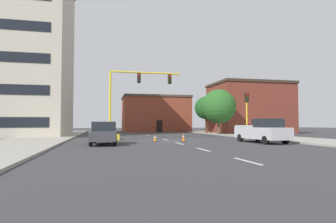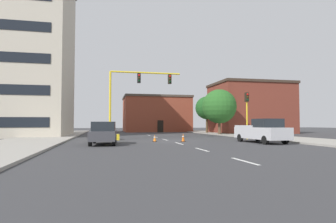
# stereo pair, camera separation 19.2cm
# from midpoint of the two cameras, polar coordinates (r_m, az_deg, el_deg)

# --- Properties ---
(ground_plane) EXTENTS (160.00, 160.00, 0.00)m
(ground_plane) POSITION_cam_midpoint_polar(r_m,az_deg,el_deg) (25.83, 0.40, -5.99)
(ground_plane) COLOR #38383A
(sidewalk_left) EXTENTS (6.00, 56.00, 0.14)m
(sidewalk_left) POSITION_cam_midpoint_polar(r_m,az_deg,el_deg) (33.73, -23.58, -4.84)
(sidewalk_left) COLOR #9E998E
(sidewalk_left) RESTS_ON ground_plane
(sidewalk_right) EXTENTS (6.00, 56.00, 0.14)m
(sidewalk_right) POSITION_cam_midpoint_polar(r_m,az_deg,el_deg) (37.72, 15.84, -4.67)
(sidewalk_right) COLOR #9E998E
(sidewalk_right) RESTS_ON ground_plane
(lane_stripe_seg_0) EXTENTS (0.16, 2.40, 0.01)m
(lane_stripe_seg_0) POSITION_cam_midpoint_polar(r_m,az_deg,el_deg) (12.66, 15.19, -9.59)
(lane_stripe_seg_0) COLOR silver
(lane_stripe_seg_0) RESTS_ON ground_plane
(lane_stripe_seg_1) EXTENTS (0.16, 2.40, 0.01)m
(lane_stripe_seg_1) POSITION_cam_midpoint_polar(r_m,az_deg,el_deg) (17.68, 6.73, -7.60)
(lane_stripe_seg_1) COLOR silver
(lane_stripe_seg_1) RESTS_ON ground_plane
(lane_stripe_seg_2) EXTENTS (0.16, 2.40, 0.01)m
(lane_stripe_seg_2) POSITION_cam_midpoint_polar(r_m,az_deg,el_deg) (22.92, 2.11, -6.43)
(lane_stripe_seg_2) COLOR silver
(lane_stripe_seg_2) RESTS_ON ground_plane
(lane_stripe_seg_3) EXTENTS (0.16, 2.40, 0.01)m
(lane_stripe_seg_3) POSITION_cam_midpoint_polar(r_m,az_deg,el_deg) (28.26, -0.76, -5.68)
(lane_stripe_seg_3) COLOR silver
(lane_stripe_seg_3) RESTS_ON ground_plane
(lane_stripe_seg_4) EXTENTS (0.16, 2.40, 0.01)m
(lane_stripe_seg_4) POSITION_cam_midpoint_polar(r_m,az_deg,el_deg) (33.66, -2.72, -5.16)
(lane_stripe_seg_4) COLOR silver
(lane_stripe_seg_4) RESTS_ON ground_plane
(lane_stripe_seg_5) EXTENTS (0.16, 2.40, 0.01)m
(lane_stripe_seg_5) POSITION_cam_midpoint_polar(r_m,az_deg,el_deg) (39.08, -4.13, -4.78)
(lane_stripe_seg_5) COLOR silver
(lane_stripe_seg_5) RESTS_ON ground_plane
(building_tall_left) EXTENTS (13.36, 13.22, 21.17)m
(building_tall_left) POSITION_cam_midpoint_polar(r_m,az_deg,el_deg) (41.73, -28.46, 10.30)
(building_tall_left) COLOR beige
(building_tall_left) RESTS_ON ground_plane
(building_brick_center) EXTENTS (12.94, 10.01, 7.03)m
(building_brick_center) POSITION_cam_midpoint_polar(r_m,az_deg,el_deg) (57.22, -2.74, -0.51)
(building_brick_center) COLOR brown
(building_brick_center) RESTS_ON ground_plane
(building_row_right) EXTENTS (12.26, 9.10, 8.32)m
(building_row_right) POSITION_cam_midpoint_polar(r_m,az_deg,el_deg) (49.15, 15.95, 0.65)
(building_row_right) COLOR brown
(building_row_right) RESTS_ON ground_plane
(traffic_signal_gantry) EXTENTS (7.96, 1.20, 6.83)m
(traffic_signal_gantry) POSITION_cam_midpoint_polar(r_m,az_deg,el_deg) (28.38, -9.82, -1.24)
(traffic_signal_gantry) COLOR yellow
(traffic_signal_gantry) RESTS_ON ground_plane
(traffic_light_pole_right) EXTENTS (0.32, 0.47, 4.80)m
(traffic_light_pole_right) POSITION_cam_midpoint_polar(r_m,az_deg,el_deg) (30.40, 15.37, 1.28)
(traffic_light_pole_right) COLOR yellow
(traffic_light_pole_right) RESTS_ON ground_plane
(tree_right_mid) EXTENTS (4.71, 4.71, 6.33)m
(tree_right_mid) POSITION_cam_midpoint_polar(r_m,az_deg,el_deg) (39.68, 10.02, 1.01)
(tree_right_mid) COLOR brown
(tree_right_mid) RESTS_ON ground_plane
(tree_right_far) EXTENTS (3.73, 3.73, 6.02)m
(tree_right_far) POSITION_cam_midpoint_polar(r_m,az_deg,el_deg) (46.61, 7.56, 0.70)
(tree_right_far) COLOR #4C3823
(tree_right_far) RESTS_ON ground_plane
(pickup_truck_silver) EXTENTS (2.32, 5.51, 1.99)m
(pickup_truck_silver) POSITION_cam_midpoint_polar(r_m,az_deg,el_deg) (24.89, 18.12, -3.76)
(pickup_truck_silver) COLOR #BCBCC1
(pickup_truck_silver) RESTS_ON ground_plane
(sedan_dark_gray_near_left) EXTENTS (2.11, 4.60, 1.74)m
(sedan_dark_gray_near_left) POSITION_cam_midpoint_polar(r_m,az_deg,el_deg) (22.22, -12.94, -4.21)
(sedan_dark_gray_near_left) COLOR #3D3D42
(sedan_dark_gray_near_left) RESTS_ON ground_plane
(traffic_cone_roadside_a) EXTENTS (0.36, 0.36, 0.73)m
(traffic_cone_roadside_a) POSITION_cam_midpoint_polar(r_m,az_deg,el_deg) (25.10, 2.91, -5.27)
(traffic_cone_roadside_a) COLOR black
(traffic_cone_roadside_a) RESTS_ON ground_plane
(traffic_cone_roadside_b) EXTENTS (0.36, 0.36, 0.61)m
(traffic_cone_roadside_b) POSITION_cam_midpoint_polar(r_m,az_deg,el_deg) (25.13, -2.85, -5.40)
(traffic_cone_roadside_b) COLOR black
(traffic_cone_roadside_b) RESTS_ON ground_plane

